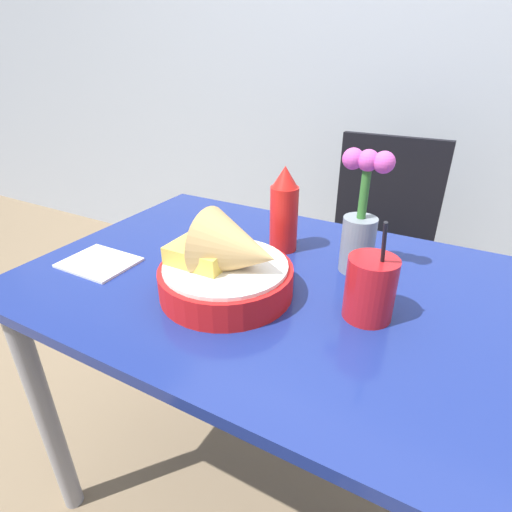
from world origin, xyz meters
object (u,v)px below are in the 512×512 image
(chair_far_window, at_px, (378,234))
(drink_cup, at_px, (370,290))
(food_basket, at_px, (230,267))
(ketchup_bottle, at_px, (284,211))
(flower_vase, at_px, (360,222))

(chair_far_window, height_order, drink_cup, drink_cup)
(food_basket, bearing_deg, drink_cup, 12.48)
(ketchup_bottle, height_order, drink_cup, ketchup_bottle)
(food_basket, xyz_separation_m, ketchup_bottle, (0.00, 0.24, 0.04))
(flower_vase, bearing_deg, chair_far_window, 97.00)
(ketchup_bottle, height_order, flower_vase, flower_vase)
(ketchup_bottle, relative_size, flower_vase, 0.78)
(food_basket, relative_size, flower_vase, 1.00)
(drink_cup, bearing_deg, chair_far_window, 100.24)
(chair_far_window, relative_size, ketchup_bottle, 4.25)
(ketchup_bottle, distance_m, drink_cup, 0.32)
(chair_far_window, xyz_separation_m, food_basket, (-0.11, -0.91, 0.27))
(chair_far_window, height_order, flower_vase, flower_vase)
(ketchup_bottle, relative_size, drink_cup, 1.04)
(drink_cup, bearing_deg, food_basket, -167.52)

